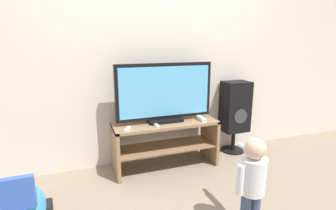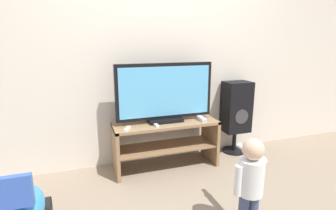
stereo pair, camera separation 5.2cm
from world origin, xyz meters
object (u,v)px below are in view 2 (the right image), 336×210
(game_console, at_px, (201,119))
(remote_secondary, at_px, (155,125))
(ride_on_toy, at_px, (23,210))
(speaker_tower, at_px, (236,109))
(remote_primary, at_px, (127,129))
(television, at_px, (165,93))
(child, at_px, (250,177))

(game_console, xyz_separation_m, remote_secondary, (-0.55, -0.02, -0.01))
(game_console, height_order, ride_on_toy, game_console)
(speaker_tower, xyz_separation_m, ride_on_toy, (-2.33, -0.84, -0.37))
(remote_primary, relative_size, speaker_tower, 0.14)
(speaker_tower, distance_m, ride_on_toy, 2.50)
(remote_secondary, bearing_deg, television, 36.60)
(remote_secondary, relative_size, speaker_tower, 0.14)
(child, relative_size, ride_on_toy, 1.26)
(television, bearing_deg, game_console, -12.23)
(game_console, relative_size, speaker_tower, 0.20)
(remote_primary, relative_size, ride_on_toy, 0.22)
(game_console, height_order, remote_secondary, game_console)
(speaker_tower, relative_size, ride_on_toy, 1.58)
(game_console, relative_size, remote_primary, 1.42)
(remote_primary, distance_m, remote_secondary, 0.31)
(remote_secondary, xyz_separation_m, child, (0.41, -1.10, -0.11))
(child, bearing_deg, game_console, 83.18)
(game_console, relative_size, child, 0.25)
(television, distance_m, ride_on_toy, 1.66)
(ride_on_toy, bearing_deg, child, -15.94)
(speaker_tower, bearing_deg, remote_primary, -170.45)
(speaker_tower, bearing_deg, game_console, -162.51)
(game_console, distance_m, child, 1.13)
(ride_on_toy, bearing_deg, remote_secondary, 27.94)
(child, bearing_deg, ride_on_toy, 164.06)
(game_console, xyz_separation_m, remote_primary, (-0.86, -0.06, -0.01))
(television, xyz_separation_m, speaker_tower, (0.99, 0.10, -0.28))
(remote_secondary, bearing_deg, speaker_tower, 10.15)
(remote_primary, distance_m, speaker_tower, 1.46)
(child, relative_size, speaker_tower, 0.80)
(remote_primary, xyz_separation_m, remote_secondary, (0.31, 0.04, 0.00))
(television, distance_m, remote_primary, 0.57)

